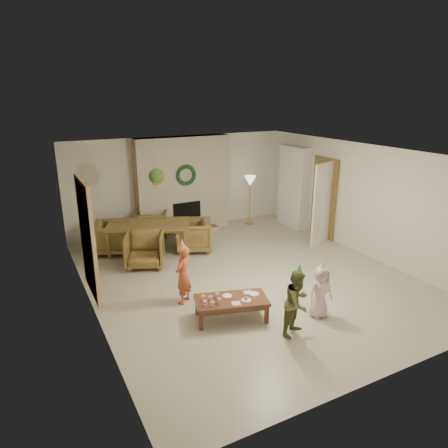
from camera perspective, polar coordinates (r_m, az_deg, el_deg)
floor at (r=8.38m, az=3.11°, el=-7.31°), size 7.00×7.00×0.00m
ceiling at (r=7.66m, az=3.43°, el=9.87°), size 7.00×7.00×0.00m
wall_back at (r=10.98m, az=-6.11°, el=5.65°), size 7.00×0.00×7.00m
wall_front at (r=5.44m, az=22.61°, el=-8.82°), size 7.00×0.00×7.00m
wall_left at (r=6.96m, az=-18.53°, el=-2.49°), size 0.00×7.00×7.00m
wall_right at (r=9.76m, az=18.63°, el=3.23°), size 0.00×7.00×7.00m
fireplace_mass at (r=10.80m, az=-5.72°, el=5.45°), size 2.50×0.40×2.50m
fireplace_hearth at (r=10.81m, az=-4.83°, el=-1.07°), size 1.60×0.30×0.12m
fireplace_firebox at (r=10.84m, az=-5.23°, el=1.14°), size 0.75×0.12×0.75m
fireplace_wreath at (r=10.53m, az=-5.30°, el=6.81°), size 0.54×0.10×0.54m
floor_lamp_base at (r=11.67m, az=3.54°, el=0.16°), size 0.26×0.26×0.03m
floor_lamp_post at (r=11.49m, az=3.60°, el=3.13°), size 0.03×0.03×1.23m
floor_lamp_shade at (r=11.35m, az=3.66°, el=6.02°), size 0.33×0.33×0.27m
bookshelf_carcass at (r=11.36m, az=9.72°, el=5.12°), size 0.30×1.00×2.20m
bookshelf_shelf_a at (r=11.50m, az=9.47°, el=1.95°), size 0.30×0.92×0.03m
bookshelf_shelf_b at (r=11.40m, az=9.57°, el=3.89°), size 0.30×0.92×0.03m
bookshelf_shelf_c at (r=11.31m, az=9.68°, el=5.85°), size 0.30×0.92×0.03m
bookshelf_shelf_d at (r=11.24m, az=9.79°, el=7.85°), size 0.30×0.92×0.03m
books_row_lower at (r=11.34m, az=9.88°, el=2.43°), size 0.20×0.40×0.24m
books_row_mid at (r=11.39m, az=9.38°, el=4.61°), size 0.20×0.44×0.24m
books_row_upper at (r=11.20m, az=9.94°, el=6.39°), size 0.20×0.36×0.22m
door_frame at (r=10.62m, az=13.77°, el=3.53°), size 0.05×0.86×2.04m
door_leaf at (r=10.11m, az=13.53°, el=2.70°), size 0.77×0.32×2.00m
curtain_panel at (r=7.16m, az=-18.49°, el=-1.94°), size 0.06×1.20×2.00m
dining_table at (r=9.67m, az=-10.45°, el=-1.92°), size 2.16×1.71×0.67m
dining_chair_near at (r=8.88m, az=-10.96°, el=-3.53°), size 1.04×1.05×0.74m
dining_chair_far at (r=10.44m, az=-10.04°, el=-0.19°), size 1.04×1.05×0.74m
dining_chair_left at (r=9.78m, az=-15.32°, el=-1.83°), size 1.05×1.04×0.74m
dining_chair_right at (r=9.60m, az=-4.27°, el=-1.58°), size 1.05×1.04×0.74m
hanging_plant_cord at (r=8.53m, az=-9.50°, el=8.12°), size 0.01×0.01×0.70m
hanging_plant_pot at (r=8.60m, az=-9.38°, el=5.82°), size 0.16×0.16×0.12m
hanging_plant_foliage at (r=8.57m, az=-9.42°, el=6.60°), size 0.32×0.32×0.32m
coffee_table_top at (r=6.78m, az=1.02°, el=-10.58°), size 1.29×0.90×0.05m
coffee_table_apron at (r=6.81m, az=1.02°, el=-11.05°), size 1.18×0.78×0.07m
coffee_leg_fl at (r=6.58m, az=-3.21°, el=-13.35°), size 0.08×0.08×0.31m
coffee_leg_fr at (r=6.78m, az=5.96°, el=-12.41°), size 0.08×0.08×0.31m
coffee_leg_bl at (r=6.99m, az=-3.76°, el=-11.34°), size 0.08×0.08×0.31m
coffee_leg_br at (r=7.18m, az=4.84°, el=-10.53°), size 0.08×0.08×0.31m
cup_a at (r=6.56m, az=-2.66°, el=-10.97°), size 0.08×0.08×0.08m
cup_b at (r=6.72m, az=-2.89°, el=-10.24°), size 0.08×0.08×0.08m
cup_c at (r=6.53m, az=-1.64°, el=-11.08°), size 0.08×0.08×0.08m
cup_d at (r=6.69m, az=-1.90°, el=-10.34°), size 0.08×0.08×0.08m
cup_e at (r=6.61m, az=-0.64°, el=-10.68°), size 0.08×0.08×0.08m
cup_f at (r=6.77m, az=-0.92°, el=-9.96°), size 0.08×0.08×0.08m
plate_a at (r=6.85m, az=0.46°, el=-9.97°), size 0.20×0.20×0.01m
plate_b at (r=6.73m, az=3.10°, el=-10.53°), size 0.20×0.20×0.01m
plate_c at (r=6.93m, az=4.21°, el=-9.68°), size 0.20×0.20×0.01m
food_scoop at (r=6.71m, az=3.11°, el=-10.26°), size 0.08×0.08×0.06m
napkin_left at (r=6.63m, az=1.71°, el=-10.98°), size 0.17×0.17×0.01m
napkin_right at (r=6.97m, az=3.32°, el=-9.49°), size 0.17×0.17×0.01m
child_red at (r=7.22m, az=-5.72°, el=-7.09°), size 0.46×0.44×1.06m
party_hat_red at (r=6.99m, az=-5.86°, el=-2.84°), size 0.18×0.18×0.20m
child_plaid at (r=6.42m, az=10.19°, el=-10.73°), size 0.63×0.57×1.05m
party_hat_plaid at (r=6.17m, az=10.47°, el=-6.15°), size 0.13×0.13×0.17m
child_pink at (r=6.98m, az=13.32°, el=-9.20°), size 0.46×0.32×0.89m
party_hat_pink at (r=6.78m, az=13.61°, el=-5.57°), size 0.14×0.14×0.16m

